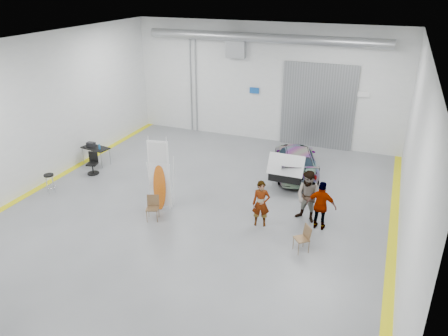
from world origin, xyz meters
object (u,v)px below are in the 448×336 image
(person_b, at_px, (308,197))
(surfboard_display, at_px, (158,180))
(folding_chair_near, at_px, (153,213))
(work_table, at_px, (94,147))
(sedan_car, at_px, (296,160))
(person_c, at_px, (321,206))
(folding_chair_far, at_px, (301,243))
(shop_stool, at_px, (50,183))
(person_a, at_px, (261,204))
(office_chair, at_px, (93,165))

(person_b, xyz_separation_m, surfboard_display, (-5.31, -1.12, 0.21))
(folding_chair_near, bearing_deg, surfboard_display, 82.68)
(surfboard_display, bearing_deg, work_table, 140.55)
(sedan_car, bearing_deg, person_b, 91.70)
(person_c, bearing_deg, folding_chair_far, 82.80)
(folding_chair_near, bearing_deg, shop_stool, 155.77)
(surfboard_display, relative_size, folding_chair_far, 3.25)
(shop_stool, relative_size, work_table, 0.58)
(person_a, height_order, work_table, person_a)
(shop_stool, height_order, work_table, work_table)
(folding_chair_far, bearing_deg, person_c, 129.35)
(person_b, xyz_separation_m, shop_stool, (-10.04, -1.57, -0.56))
(work_table, distance_m, office_chair, 1.20)
(person_b, distance_m, folding_chair_far, 2.06)
(shop_stool, bearing_deg, surfboard_display, 5.47)
(sedan_car, bearing_deg, person_c, 96.36)
(folding_chair_far, xyz_separation_m, office_chair, (-9.77, 2.52, 0.15))
(work_table, bearing_deg, person_a, -15.57)
(person_b, bearing_deg, folding_chair_near, -143.22)
(folding_chair_near, relative_size, work_table, 0.65)
(surfboard_display, relative_size, shop_stool, 3.63)
(person_c, height_order, office_chair, person_c)
(person_c, bearing_deg, person_a, 18.80)
(person_b, relative_size, shop_stool, 2.41)
(person_b, relative_size, folding_chair_near, 2.13)
(person_b, xyz_separation_m, office_chair, (-9.56, 0.58, -0.53))
(folding_chair_near, bearing_deg, person_a, -3.85)
(person_c, bearing_deg, shop_stool, 10.20)
(shop_stool, bearing_deg, folding_chair_far, -2.02)
(folding_chair_near, bearing_deg, person_c, -4.15)
(folding_chair_near, xyz_separation_m, work_table, (-5.04, 3.48, 0.53))
(folding_chair_far, bearing_deg, office_chair, -144.28)
(shop_stool, bearing_deg, sedan_car, 31.97)
(person_a, relative_size, folding_chair_far, 1.90)
(person_a, xyz_separation_m, work_table, (-8.71, 2.43, -0.03))
(person_a, relative_size, shop_stool, 2.13)
(sedan_car, distance_m, person_b, 4.11)
(person_a, distance_m, folding_chair_far, 2.04)
(sedan_car, relative_size, work_table, 3.13)
(person_b, relative_size, work_table, 1.39)
(person_b, height_order, person_c, person_b)
(sedan_car, height_order, work_table, sedan_car)
(person_b, distance_m, office_chair, 9.59)
(sedan_car, distance_m, folding_chair_near, 6.98)
(person_c, height_order, surfboard_display, surfboard_display)
(person_c, xyz_separation_m, shop_stool, (-10.55, -1.22, -0.49))
(person_b, bearing_deg, shop_stool, -155.08)
(surfboard_display, bearing_deg, office_chair, 147.44)
(sedan_car, xyz_separation_m, office_chair, (-8.26, -3.30, -0.19))
(person_a, xyz_separation_m, surfboard_display, (-3.86, -0.23, 0.32))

